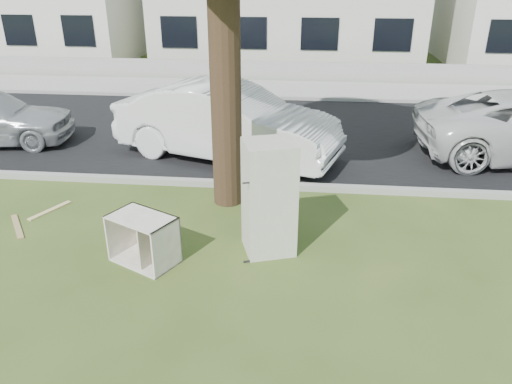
# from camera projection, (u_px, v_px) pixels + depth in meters

# --- Properties ---
(ground) EXTENTS (120.00, 120.00, 0.00)m
(ground) POSITION_uv_depth(u_px,v_px,m) (236.00, 252.00, 7.70)
(ground) COLOR #354B1B
(road) EXTENTS (120.00, 7.00, 0.01)m
(road) POSITION_uv_depth(u_px,v_px,m) (268.00, 133.00, 13.12)
(road) COLOR black
(road) RESTS_ON ground
(kerb_near) EXTENTS (120.00, 0.18, 0.12)m
(kerb_near) POSITION_uv_depth(u_px,v_px,m) (253.00, 188.00, 9.92)
(kerb_near) COLOR gray
(kerb_near) RESTS_ON ground
(kerb_far) EXTENTS (120.00, 0.18, 0.12)m
(kerb_far) POSITION_uv_depth(u_px,v_px,m) (276.00, 100.00, 16.34)
(kerb_far) COLOR gray
(kerb_far) RESTS_ON ground
(sidewalk) EXTENTS (120.00, 2.80, 0.01)m
(sidewalk) POSITION_uv_depth(u_px,v_px,m) (279.00, 89.00, 17.64)
(sidewalk) COLOR gray
(sidewalk) RESTS_ON ground
(low_wall) EXTENTS (120.00, 0.15, 0.70)m
(low_wall) POSITION_uv_depth(u_px,v_px,m) (282.00, 71.00, 18.95)
(low_wall) COLOR gray
(low_wall) RESTS_ON ground
(fridge) EXTENTS (0.90, 0.86, 1.75)m
(fridge) POSITION_uv_depth(u_px,v_px,m) (269.00, 198.00, 7.43)
(fridge) COLOR beige
(fridge) RESTS_ON ground
(cabinet) EXTENTS (1.12, 0.96, 0.74)m
(cabinet) POSITION_uv_depth(u_px,v_px,m) (144.00, 239.00, 7.32)
(cabinet) COLOR white
(cabinet) RESTS_ON ground
(plank_a) EXTENTS (1.13, 0.14, 0.02)m
(plank_a) POSITION_uv_depth(u_px,v_px,m) (145.00, 232.00, 8.26)
(plank_a) COLOR #AC7653
(plank_a) RESTS_ON ground
(plank_b) EXTENTS (0.64, 0.82, 0.02)m
(plank_b) POSITION_uv_depth(u_px,v_px,m) (17.00, 226.00, 8.43)
(plank_b) COLOR #A08353
(plank_b) RESTS_ON ground
(plank_c) EXTENTS (0.47, 0.83, 0.02)m
(plank_c) POSITION_uv_depth(u_px,v_px,m) (50.00, 210.00, 8.98)
(plank_c) COLOR tan
(plank_c) RESTS_ON ground
(car_center) EXTENTS (5.37, 3.24, 1.67)m
(car_center) POSITION_uv_depth(u_px,v_px,m) (227.00, 122.00, 11.14)
(car_center) COLOR silver
(car_center) RESTS_ON ground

